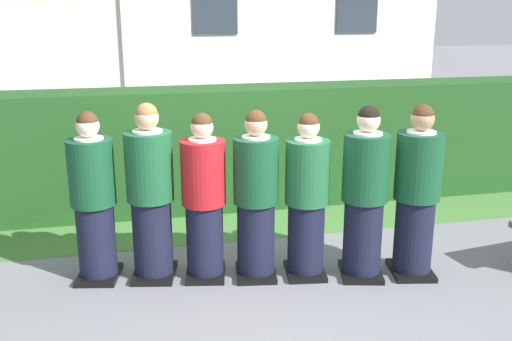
{
  "coord_description": "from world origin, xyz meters",
  "views": [
    {
      "loc": [
        -1.15,
        -5.03,
        2.51
      ],
      "look_at": [
        0.0,
        0.0,
        1.05
      ],
      "focal_mm": 41.05,
      "sensor_mm": 36.0,
      "label": 1
    }
  ],
  "objects_px": {
    "student_front_row_0": "(94,201)",
    "student_in_red_blazer": "(204,201)",
    "student_front_row_4": "(307,200)",
    "student_front_row_5": "(365,197)",
    "student_front_row_6": "(416,196)",
    "student_front_row_1": "(151,197)",
    "student_front_row_3": "(256,200)"
  },
  "relations": [
    {
      "from": "student_front_row_0",
      "to": "student_in_red_blazer",
      "type": "distance_m",
      "value": 1.02
    },
    {
      "from": "student_in_red_blazer",
      "to": "student_front_row_4",
      "type": "xyz_separation_m",
      "value": [
        0.95,
        -0.18,
        -0.0
      ]
    },
    {
      "from": "student_front_row_5",
      "to": "student_front_row_0",
      "type": "bearing_deg",
      "value": 168.52
    },
    {
      "from": "student_front_row_6",
      "to": "student_front_row_5",
      "type": "bearing_deg",
      "value": 171.17
    },
    {
      "from": "student_in_red_blazer",
      "to": "student_front_row_4",
      "type": "height_order",
      "value": "student_in_red_blazer"
    },
    {
      "from": "student_front_row_1",
      "to": "student_front_row_6",
      "type": "relative_size",
      "value": 1.01
    },
    {
      "from": "student_front_row_1",
      "to": "student_front_row_3",
      "type": "distance_m",
      "value": 0.97
    },
    {
      "from": "student_front_row_1",
      "to": "student_front_row_3",
      "type": "xyz_separation_m",
      "value": [
        0.95,
        -0.2,
        -0.03
      ]
    },
    {
      "from": "student_front_row_3",
      "to": "student_front_row_4",
      "type": "height_order",
      "value": "student_front_row_3"
    },
    {
      "from": "student_front_row_5",
      "to": "student_front_row_6",
      "type": "xyz_separation_m",
      "value": [
        0.49,
        -0.08,
        0.0
      ]
    },
    {
      "from": "student_front_row_0",
      "to": "student_in_red_blazer",
      "type": "xyz_separation_m",
      "value": [
        1.0,
        -0.18,
        -0.01
      ]
    },
    {
      "from": "student_front_row_4",
      "to": "student_front_row_5",
      "type": "height_order",
      "value": "student_front_row_5"
    },
    {
      "from": "student_front_row_0",
      "to": "student_front_row_6",
      "type": "bearing_deg",
      "value": -11.04
    },
    {
      "from": "student_front_row_0",
      "to": "student_front_row_3",
      "type": "relative_size",
      "value": 1.0
    },
    {
      "from": "student_front_row_1",
      "to": "student_front_row_6",
      "type": "distance_m",
      "value": 2.49
    },
    {
      "from": "student_front_row_0",
      "to": "student_front_row_6",
      "type": "distance_m",
      "value": 3.01
    },
    {
      "from": "student_front_row_3",
      "to": "student_front_row_4",
      "type": "bearing_deg",
      "value": -9.39
    },
    {
      "from": "student_in_red_blazer",
      "to": "student_front_row_5",
      "type": "distance_m",
      "value": 1.5
    },
    {
      "from": "student_front_row_5",
      "to": "student_front_row_6",
      "type": "distance_m",
      "value": 0.5
    },
    {
      "from": "student_front_row_3",
      "to": "student_front_row_4",
      "type": "distance_m",
      "value": 0.48
    },
    {
      "from": "student_front_row_1",
      "to": "student_in_red_blazer",
      "type": "bearing_deg",
      "value": -12.19
    },
    {
      "from": "student_front_row_1",
      "to": "student_front_row_6",
      "type": "bearing_deg",
      "value": -11.52
    },
    {
      "from": "student_front_row_1",
      "to": "student_front_row_0",
      "type": "bearing_deg",
      "value": 171.2
    },
    {
      "from": "student_front_row_4",
      "to": "student_front_row_3",
      "type": "bearing_deg",
      "value": 170.61
    },
    {
      "from": "student_front_row_6",
      "to": "student_front_row_3",
      "type": "bearing_deg",
      "value": 168.77
    },
    {
      "from": "student_front_row_1",
      "to": "student_front_row_3",
      "type": "bearing_deg",
      "value": -11.96
    },
    {
      "from": "student_front_row_1",
      "to": "student_front_row_4",
      "type": "distance_m",
      "value": 1.46
    },
    {
      "from": "student_in_red_blazer",
      "to": "student_front_row_1",
      "type": "bearing_deg",
      "value": 167.81
    },
    {
      "from": "student_front_row_0",
      "to": "student_in_red_blazer",
      "type": "bearing_deg",
      "value": -10.44
    },
    {
      "from": "student_front_row_0",
      "to": "student_front_row_5",
      "type": "distance_m",
      "value": 2.52
    },
    {
      "from": "student_front_row_1",
      "to": "student_front_row_6",
      "type": "xyz_separation_m",
      "value": [
        2.44,
        -0.5,
        -0.01
      ]
    },
    {
      "from": "student_front_row_4",
      "to": "student_front_row_5",
      "type": "relative_size",
      "value": 0.96
    }
  ]
}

